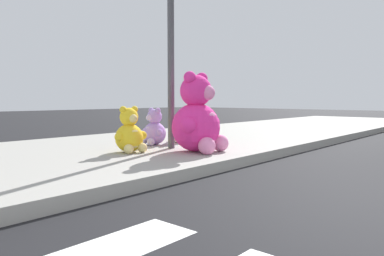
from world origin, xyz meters
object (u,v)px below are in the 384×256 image
sign_pole (171,44)px  plush_red (179,130)px  plush_lavender (154,130)px  plush_yellow (130,134)px  plush_pink_large (198,120)px

sign_pole → plush_red: sign_pole is taller
sign_pole → plush_red: (0.73, 0.51, -1.46)m
plush_red → plush_lavender: 0.60m
plush_yellow → plush_red: plush_yellow is taller
plush_pink_large → plush_yellow: plush_pink_large is taller
plush_pink_large → plush_lavender: (0.14, 1.15, -0.23)m
sign_pole → plush_yellow: bearing=168.0°
plush_pink_large → plush_yellow: size_ratio=1.74×
plush_yellow → plush_red: bearing=13.4°
sign_pole → plush_pink_large: size_ratio=2.61×
sign_pole → plush_pink_large: (-0.01, -0.59, -1.21)m
plush_red → plush_yellow: bearing=-166.6°
sign_pole → plush_lavender: size_ratio=4.86×
plush_pink_large → plush_lavender: 1.18m
sign_pole → plush_yellow: sign_pole is taller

